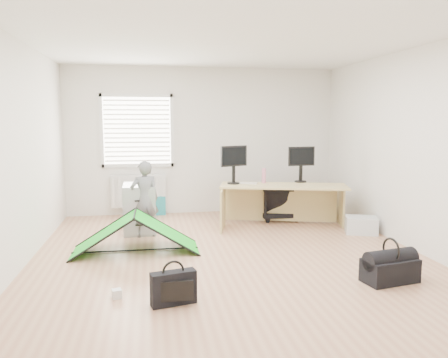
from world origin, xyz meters
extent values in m
plane|color=#AC7C5C|center=(0.00, 0.00, 0.00)|extent=(5.50, 5.50, 0.00)
cube|color=silver|center=(0.00, 2.75, 1.35)|extent=(5.00, 0.02, 2.70)
cube|color=silver|center=(-1.20, 2.71, 1.55)|extent=(1.20, 0.06, 1.20)
cube|color=silver|center=(-1.20, 2.67, 0.45)|extent=(1.00, 0.12, 0.60)
cube|color=tan|center=(1.15, 1.37, 0.35)|extent=(2.14, 1.16, 0.69)
cube|color=#A7AAAD|center=(-1.16, 1.43, 0.38)|extent=(0.49, 0.65, 0.75)
cube|color=black|center=(0.37, 1.64, 0.93)|extent=(0.49, 0.28, 0.46)
cube|color=black|center=(1.53, 1.65, 0.92)|extent=(0.47, 0.14, 0.44)
cube|color=beige|center=(0.56, 1.63, 0.70)|extent=(0.42, 0.27, 0.02)
cylinder|color=#BD6A83|center=(0.89, 1.66, 0.82)|extent=(0.08, 0.08, 0.25)
imported|color=black|center=(1.23, 1.94, 0.31)|extent=(0.68, 0.70, 0.62)
imported|color=slate|center=(-1.08, 1.14, 0.57)|extent=(0.46, 0.34, 1.15)
cube|color=silver|center=(2.22, 0.76, 0.13)|extent=(0.55, 0.46, 0.26)
cube|color=teal|center=(-0.87, 2.64, 0.17)|extent=(0.30, 0.14, 0.35)
cube|color=black|center=(-0.79, -1.38, 0.16)|extent=(0.45, 0.22, 0.32)
cube|color=silver|center=(-1.34, -1.14, 0.04)|extent=(0.11, 0.11, 0.09)
cube|color=black|center=(1.55, -1.20, 0.13)|extent=(0.63, 0.40, 0.26)
camera|label=1|loc=(-0.99, -5.38, 1.75)|focal=35.00mm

